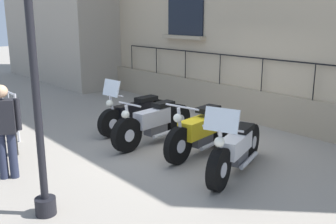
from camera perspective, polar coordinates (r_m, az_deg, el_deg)
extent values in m
plane|color=gray|center=(7.98, 2.48, -5.06)|extent=(60.00, 60.00, 0.00)
cube|color=gray|center=(9.74, 13.67, 0.65)|extent=(0.20, 12.89, 0.84)
cube|color=tan|center=(11.37, 2.26, 11.07)|extent=(0.24, 1.64, 0.10)
cube|color=black|center=(9.51, 13.95, 7.73)|extent=(0.03, 10.83, 0.03)
cylinder|color=black|center=(13.42, -5.41, 8.12)|extent=(0.02, 0.02, 0.79)
cylinder|color=black|center=(12.35, -1.74, 7.66)|extent=(0.02, 0.02, 0.79)
cylinder|color=black|center=(11.33, 2.60, 7.07)|extent=(0.02, 0.02, 0.79)
cylinder|color=black|center=(10.40, 7.74, 6.32)|extent=(0.02, 0.02, 0.79)
cylinder|color=black|center=(9.56, 13.81, 5.37)|extent=(0.02, 0.02, 0.79)
cylinder|color=black|center=(8.85, 20.93, 4.17)|extent=(0.02, 0.02, 0.79)
cylinder|color=black|center=(8.53, -8.46, -1.68)|extent=(0.65, 0.21, 0.64)
cylinder|color=silver|center=(8.53, -8.46, -1.68)|extent=(0.24, 0.19, 0.22)
cylinder|color=black|center=(9.42, -1.59, -0.02)|extent=(0.65, 0.21, 0.64)
cylinder|color=silver|center=(9.42, -1.59, -0.02)|extent=(0.24, 0.19, 0.22)
cube|color=black|center=(8.88, -5.13, 0.31)|extent=(1.00, 0.36, 0.30)
cube|color=#4C4C51|center=(8.99, -4.61, -0.95)|extent=(0.61, 0.27, 0.22)
cube|color=black|center=(9.08, -3.26, 1.99)|extent=(0.57, 0.30, 0.10)
cylinder|color=silver|center=(8.48, -8.27, 0.45)|extent=(0.16, 0.07, 0.65)
cylinder|color=silver|center=(8.44, -8.08, 2.61)|extent=(0.09, 0.62, 0.04)
sphere|color=white|center=(8.40, -8.68, 1.29)|extent=(0.16, 0.16, 0.16)
cylinder|color=silver|center=(9.04, -3.02, -1.59)|extent=(0.89, 0.16, 0.08)
cube|color=silver|center=(8.37, -8.44, 3.56)|extent=(0.16, 0.51, 0.36)
cylinder|color=black|center=(7.57, -6.16, -3.41)|extent=(0.71, 0.25, 0.70)
cylinder|color=silver|center=(7.57, -6.16, -3.41)|extent=(0.27, 0.21, 0.24)
cylinder|color=black|center=(8.64, 1.48, -1.12)|extent=(0.71, 0.25, 0.70)
cylinder|color=silver|center=(8.64, 1.48, -1.12)|extent=(0.27, 0.21, 0.24)
cube|color=#B2B2BC|center=(8.00, -2.35, -0.86)|extent=(0.88, 0.39, 0.33)
cube|color=#4C4C51|center=(8.13, -1.84, -2.36)|extent=(0.54, 0.29, 0.24)
cube|color=black|center=(8.19, -0.66, 1.18)|extent=(0.51, 0.31, 0.10)
cylinder|color=silver|center=(7.52, -5.94, -1.15)|extent=(0.17, 0.08, 0.61)
cylinder|color=silver|center=(7.48, -5.71, 1.14)|extent=(0.12, 0.61, 0.04)
sphere|color=white|center=(7.44, -6.36, -0.36)|extent=(0.16, 0.16, 0.16)
cylinder|color=silver|center=(8.18, -0.27, -3.14)|extent=(0.77, 0.18, 0.08)
cylinder|color=black|center=(6.92, 1.53, -5.05)|extent=(0.71, 0.25, 0.69)
cylinder|color=silver|center=(6.92, 1.53, -5.05)|extent=(0.27, 0.19, 0.24)
cylinder|color=black|center=(7.96, 7.35, -2.60)|extent=(0.71, 0.25, 0.69)
cylinder|color=silver|center=(7.96, 7.35, -2.60)|extent=(0.27, 0.19, 0.24)
cube|color=gold|center=(7.33, 4.45, -2.29)|extent=(0.91, 0.48, 0.33)
cube|color=#4C4C51|center=(7.48, 4.86, -3.90)|extent=(0.56, 0.35, 0.24)
cube|color=black|center=(7.54, 6.03, 0.43)|extent=(0.53, 0.38, 0.10)
cylinder|color=silver|center=(6.86, 1.80, -2.17)|extent=(0.17, 0.09, 0.71)
cylinder|color=silver|center=(6.80, 2.08, 0.76)|extent=(0.16, 0.72, 0.04)
sphere|color=white|center=(6.76, 1.45, -0.91)|extent=(0.16, 0.16, 0.16)
cylinder|color=silver|center=(7.55, 6.69, -4.73)|extent=(0.78, 0.22, 0.08)
cylinder|color=black|center=(5.97, 7.57, -8.44)|extent=(0.69, 0.38, 0.68)
cylinder|color=silver|center=(5.97, 7.57, -8.44)|extent=(0.28, 0.25, 0.24)
cylinder|color=black|center=(7.33, 12.11, -4.34)|extent=(0.69, 0.38, 0.68)
cylinder|color=silver|center=(7.33, 12.11, -4.34)|extent=(0.28, 0.25, 0.24)
cube|color=silver|center=(6.53, 10.00, -4.78)|extent=(0.93, 0.58, 0.29)
cube|color=#4C4C51|center=(6.70, 10.21, -6.33)|extent=(0.58, 0.40, 0.24)
cube|color=black|center=(6.80, 11.09, -2.41)|extent=(0.55, 0.42, 0.10)
cylinder|color=silver|center=(5.91, 7.86, -5.48)|extent=(0.17, 0.11, 0.63)
cylinder|color=silver|center=(5.85, 8.14, -2.46)|extent=(0.26, 0.63, 0.04)
sphere|color=white|center=(5.80, 7.64, -4.46)|extent=(0.16, 0.16, 0.16)
cylinder|color=silver|center=(6.84, 11.96, -7.03)|extent=(0.77, 0.34, 0.08)
cube|color=silver|center=(5.76, 7.97, -1.18)|extent=(0.30, 0.55, 0.36)
cylinder|color=black|center=(5.58, -17.75, -13.20)|extent=(0.28, 0.28, 0.24)
cylinder|color=black|center=(5.03, -19.36, 6.40)|extent=(0.10, 0.10, 4.02)
cylinder|color=#B7B7BF|center=(8.68, -21.55, -0.86)|extent=(0.05, 0.05, 1.05)
cylinder|color=#B7B7BF|center=(9.87, -23.39, -1.56)|extent=(0.13, 2.35, 0.04)
cylinder|color=#B7B7BF|center=(9.55, -23.27, 0.74)|extent=(0.02, 0.02, 0.87)
cylinder|color=#B7B7BF|center=(9.10, -22.48, 0.21)|extent=(0.02, 0.02, 0.87)
cylinder|color=black|center=(7.92, -22.24, -3.08)|extent=(0.18, 0.18, 0.84)
sphere|color=black|center=(7.80, -22.55, 0.13)|extent=(0.16, 0.16, 0.16)
cylinder|color=#23283D|center=(6.84, -22.09, -6.00)|extent=(0.14, 0.14, 0.78)
cylinder|color=#23283D|center=(6.87, -23.41, -6.04)|extent=(0.14, 0.14, 0.78)
cube|color=black|center=(6.67, -23.29, -0.64)|extent=(0.42, 0.37, 0.55)
sphere|color=tan|center=(6.58, -23.63, 2.83)|extent=(0.21, 0.21, 0.21)
cylinder|color=black|center=(6.62, -21.45, -0.31)|extent=(0.09, 0.09, 0.52)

